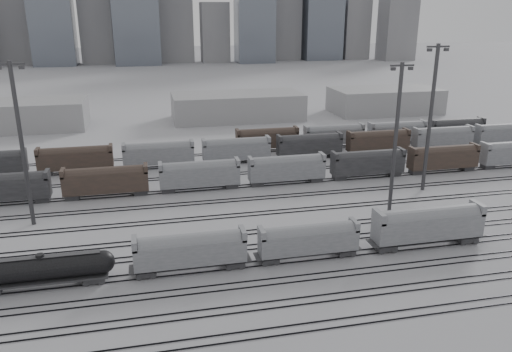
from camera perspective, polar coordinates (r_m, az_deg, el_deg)
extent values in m
plane|color=silver|center=(68.03, 4.45, -9.95)|extent=(900.00, 900.00, 0.00)
cube|color=black|center=(56.18, 9.01, -16.74)|extent=(220.00, 0.07, 0.16)
cube|color=black|center=(57.28, 8.47, -15.95)|extent=(220.00, 0.07, 0.16)
cube|color=black|center=(60.05, 7.23, -14.12)|extent=(220.00, 0.07, 0.16)
cube|color=black|center=(61.19, 6.77, -13.43)|extent=(220.00, 0.07, 0.16)
cube|color=black|center=(64.08, 5.70, -11.82)|extent=(220.00, 0.07, 0.16)
cube|color=black|center=(65.26, 5.30, -11.21)|extent=(220.00, 0.07, 0.16)
cube|color=black|center=(68.23, 4.38, -9.79)|extent=(220.00, 0.07, 0.16)
cube|color=black|center=(69.44, 4.04, -9.25)|extent=(220.00, 0.07, 0.16)
cube|color=black|center=(72.49, 3.23, -7.98)|extent=(220.00, 0.07, 0.16)
cube|color=black|center=(73.73, 2.92, -7.50)|extent=(220.00, 0.07, 0.16)
cube|color=black|center=(76.84, 2.21, -6.38)|extent=(220.00, 0.07, 0.16)
cube|color=black|center=(78.10, 1.94, -5.95)|extent=(220.00, 0.07, 0.16)
cube|color=black|center=(83.05, 0.98, -4.42)|extent=(220.00, 0.07, 0.16)
cube|color=black|center=(84.34, 0.75, -4.05)|extent=(220.00, 0.07, 0.16)
cube|color=black|center=(89.38, -0.08, -2.73)|extent=(220.00, 0.07, 0.16)
cube|color=black|center=(90.69, -0.27, -2.41)|extent=(220.00, 0.07, 0.16)
cube|color=black|center=(95.80, -0.99, -1.27)|extent=(220.00, 0.07, 0.16)
cube|color=black|center=(97.13, -1.16, -0.99)|extent=(220.00, 0.07, 0.16)
cube|color=black|center=(103.23, -1.89, 0.18)|extent=(220.00, 0.07, 0.16)
cube|color=black|center=(104.57, -2.04, 0.42)|extent=(220.00, 0.07, 0.16)
cube|color=black|center=(110.74, -2.67, 1.44)|extent=(220.00, 0.07, 0.16)
cube|color=black|center=(112.10, -2.80, 1.64)|extent=(220.00, 0.07, 0.16)
cube|color=black|center=(118.32, -3.35, 2.53)|extent=(220.00, 0.07, 0.16)
cube|color=black|center=(119.68, -3.46, 2.71)|extent=(220.00, 0.07, 0.16)
cube|color=#232426|center=(66.61, -17.98, -11.00)|extent=(2.58, 2.08, 0.69)
cube|color=#232426|center=(67.32, -23.14, -10.82)|extent=(15.35, 2.67, 0.25)
cylinder|color=black|center=(66.60, -23.31, -9.63)|extent=(14.36, 2.87, 2.87)
sphere|color=black|center=(65.52, -17.07, -9.35)|extent=(2.87, 2.87, 2.87)
cylinder|color=black|center=(65.92, -23.48, -8.40)|extent=(0.99, 0.99, 0.50)
cube|color=#232426|center=(65.96, -23.47, -8.48)|extent=(13.87, 0.89, 0.06)
cube|color=#232426|center=(66.20, -12.45, -10.70)|extent=(2.48, 2.01, 0.67)
cube|color=#232426|center=(66.95, -2.47, -9.89)|extent=(2.48, 2.01, 0.67)
cube|color=gray|center=(65.29, -7.51, -8.60)|extent=(14.33, 2.87, 3.06)
cylinder|color=gray|center=(64.78, -7.55, -7.70)|extent=(12.99, 2.77, 2.77)
cube|color=gray|center=(64.35, -13.73, -7.52)|extent=(0.67, 2.87, 1.34)
cube|color=gray|center=(65.29, -1.52, -6.58)|extent=(0.67, 2.87, 1.34)
cone|color=#232426|center=(66.15, -7.44, -10.04)|extent=(2.29, 2.29, 0.86)
cube|color=#232426|center=(67.85, 1.54, -9.50)|extent=(2.35, 1.90, 0.63)
cube|color=#232426|center=(71.03, 10.17, -8.47)|extent=(2.35, 1.90, 0.63)
cube|color=gray|center=(68.30, 6.02, -7.41)|extent=(13.58, 2.72, 2.90)
cylinder|color=gray|center=(67.84, 6.05, -6.58)|extent=(12.31, 2.63, 2.63)
cube|color=gray|center=(65.87, 0.65, -6.57)|extent=(0.63, 2.72, 1.27)
cube|color=gray|center=(69.78, 11.18, -5.46)|extent=(0.63, 2.72, 1.27)
cone|color=#232426|center=(69.08, 5.97, -8.73)|extent=(2.17, 2.17, 0.81)
cube|color=#232426|center=(73.36, 14.51, -7.80)|extent=(2.78, 2.25, 0.75)
cube|color=#232426|center=(79.76, 22.83, -6.54)|extent=(2.78, 2.25, 0.75)
cube|color=gray|center=(75.36, 19.05, -5.43)|extent=(16.06, 3.21, 3.43)
cylinder|color=gray|center=(74.87, 19.15, -4.53)|extent=(14.56, 3.10, 3.10)
cube|color=gray|center=(70.93, 13.88, -4.55)|extent=(0.75, 3.21, 1.50)
cube|color=gray|center=(78.78, 24.01, -3.33)|extent=(0.75, 3.21, 1.50)
cone|color=#232426|center=(76.19, 18.88, -6.87)|extent=(2.57, 2.57, 0.96)
cylinder|color=#39393B|center=(83.28, -25.16, 3.07)|extent=(0.65, 0.65, 25.50)
cube|color=#39393B|center=(81.31, -26.34, 11.41)|extent=(4.08, 0.31, 0.31)
cube|color=#39393B|center=(81.02, -25.22, 11.18)|extent=(0.71, 0.51, 0.51)
cylinder|color=#39393B|center=(84.11, 15.66, 4.00)|extent=(0.63, 0.63, 24.70)
cube|color=#39393B|center=(82.14, 16.37, 12.03)|extent=(3.95, 0.30, 0.30)
cube|color=#39393B|center=(81.49, 15.41, 11.72)|extent=(0.69, 0.49, 0.49)
cube|color=#39393B|center=(82.91, 17.26, 11.66)|extent=(0.69, 0.49, 0.49)
cylinder|color=#39393B|center=(96.29, 19.28, 6.07)|extent=(0.69, 0.69, 26.91)
cube|color=#39393B|center=(94.64, 20.11, 13.72)|extent=(4.31, 0.32, 0.32)
cube|color=#39393B|center=(93.83, 19.22, 13.45)|extent=(0.75, 0.54, 0.54)
cube|color=#39393B|center=(95.55, 20.92, 13.35)|extent=(0.75, 0.54, 0.54)
cube|color=#232426|center=(97.09, -26.80, -1.34)|extent=(15.00, 3.00, 5.60)
cube|color=#45332B|center=(94.18, -16.77, -0.67)|extent=(15.00, 3.00, 5.60)
cube|color=gray|center=(94.30, -6.45, 0.04)|extent=(15.00, 3.00, 5.60)
cube|color=gray|center=(97.43, 3.53, 0.73)|extent=(15.00, 3.00, 5.60)
cube|color=#232426|center=(103.30, 12.63, 1.33)|extent=(15.00, 3.00, 5.60)
cube|color=#45332B|center=(111.48, 20.58, 1.83)|extent=(15.00, 3.00, 5.60)
cube|color=#45332B|center=(110.17, -19.91, 1.72)|extent=(15.00, 3.00, 5.60)
cube|color=gray|center=(109.19, -11.06, 2.35)|extent=(15.00, 3.00, 5.60)
cube|color=gray|center=(110.84, -2.24, 2.92)|extent=(15.00, 3.00, 5.60)
cube|color=#232426|center=(115.00, 6.13, 3.40)|extent=(15.00, 3.00, 5.60)
cube|color=#45332B|center=(121.42, 13.77, 3.77)|extent=(15.00, 3.00, 5.60)
cube|color=gray|center=(129.77, 20.54, 4.04)|extent=(15.00, 3.00, 5.60)
cube|color=gray|center=(139.69, 26.43, 4.23)|extent=(15.00, 3.00, 5.60)
cube|color=#45332B|center=(120.24, 1.29, 4.15)|extent=(15.00, 3.00, 5.60)
cube|color=gray|center=(125.32, 8.88, 4.52)|extent=(15.00, 3.00, 5.60)
cube|color=gray|center=(132.39, 15.78, 4.78)|extent=(15.00, 3.00, 5.60)
cube|color=#232426|center=(141.18, 21.90, 4.96)|extent=(15.00, 3.00, 5.60)
cube|color=gray|center=(157.28, -2.15, 7.96)|extent=(40.00, 18.00, 8.00)
cube|color=gray|center=(173.36, 14.50, 8.36)|extent=(35.00, 18.00, 8.00)
cube|color=gray|center=(345.99, -26.39, 14.61)|extent=(22.00, 17.60, 42.00)
cube|color=gray|center=(338.33, -17.92, 16.05)|extent=(20.00, 16.00, 48.00)
cube|color=gray|center=(337.97, -9.16, 17.69)|extent=(22.00, 17.60, 60.00)
cube|color=gray|center=(340.84, -4.70, 16.00)|extent=(18.00, 14.40, 38.00)
cube|color=slate|center=(345.03, -0.43, 18.91)|extent=(24.00, 19.20, 72.00)
cube|color=gray|center=(351.29, 3.74, 16.66)|extent=(20.00, 16.00, 45.00)
cube|color=gray|center=(368.48, 11.52, 16.03)|extent=(18.00, 14.40, 40.00)
cube|color=gray|center=(379.08, 15.19, 16.74)|extent=(22.00, 17.60, 52.00)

